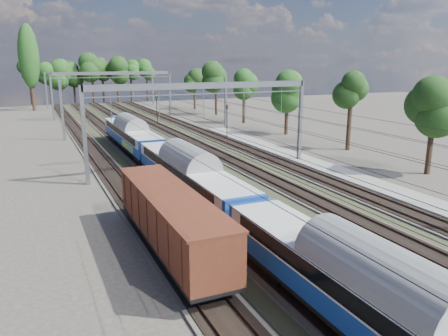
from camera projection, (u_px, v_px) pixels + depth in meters
name	position (u px, v px, depth m)	size (l,w,h in m)	color
track_bed	(162.00, 146.00, 58.01)	(21.00, 130.00, 0.34)	#47423A
platform	(363.00, 181.00, 40.65)	(3.00, 70.00, 0.30)	gray
catenary	(148.00, 94.00, 63.44)	(25.65, 130.00, 9.00)	gray
tree_belt	(138.00, 75.00, 100.93)	(40.18, 98.91, 11.94)	black
poplar	(29.00, 57.00, 96.33)	(4.40, 4.40, 19.04)	black
emu_train	(191.00, 170.00, 34.82)	(3.01, 63.60, 4.40)	black
freight_boxcar	(170.00, 218.00, 25.22)	(2.91, 14.05, 3.62)	black
worker	(150.00, 134.00, 61.85)	(0.72, 0.47, 1.97)	black
signal_near	(157.00, 105.00, 76.32)	(0.34, 0.31, 5.53)	black
signal_far	(227.00, 118.00, 61.99)	(0.35, 0.32, 5.06)	black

